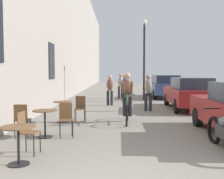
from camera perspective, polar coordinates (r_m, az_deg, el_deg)
The scene contains 16 objects.
building_facade_left at distance 17.89m, azimuth -10.32°, elevation 14.81°, with size 0.54×68.00×10.42m.
cafe_table_near at distance 5.37m, azimuth -19.06°, elevation -9.39°, with size 0.64×0.64×0.72m.
cafe_chair_near_toward_street at distance 6.01m, azimuth -17.58°, elevation -8.02°, with size 0.43×0.43×0.89m.
cafe_table_mid at distance 7.41m, azimuth -13.90°, elevation -5.75°, with size 0.64×0.64×0.72m.
cafe_chair_mid_toward_street at distance 7.37m, azimuth -9.63°, elevation -5.78°, with size 0.45×0.45×0.89m.
cafe_chair_mid_toward_wall at distance 7.51m, azimuth -18.40°, elevation -5.74°, with size 0.40×0.40×0.89m.
cafe_table_far at distance 9.47m, azimuth -10.28°, elevation -3.68°, with size 0.64×0.64×0.72m.
cafe_chair_far_toward_street at distance 9.46m, azimuth -6.67°, elevation -3.69°, with size 0.39×0.39×0.89m.
cyclist_on_bicycle at distance 9.32m, azimuth 3.22°, elevation -1.96°, with size 0.52×1.76×1.74m.
pedestrian_near at distance 12.18m, azimuth 7.60°, elevation -0.19°, with size 0.34×0.25×1.63m.
pedestrian_mid at distance 14.11m, azimuth -0.46°, elevation 0.27°, with size 0.35×0.26×1.59m.
pedestrian_far at distance 15.90m, azimuth 2.72°, elevation 0.65°, with size 0.36×0.27×1.59m.
pedestrian_furthest at distance 17.92m, azimuth 1.77°, elevation 1.07°, with size 0.34×0.24×1.64m.
street_lamp at distance 16.77m, azimuth 6.77°, elevation 8.34°, with size 0.32×0.32×4.90m.
parked_car_second at distance 13.08m, azimuth 15.83°, elevation -0.69°, with size 1.87×4.21×1.48m.
parked_car_third at distance 18.76m, azimuth 10.86°, elevation 0.72°, with size 1.84×4.31×1.53m.
Camera 1 is at (-0.13, -3.23, 1.71)m, focal length 43.59 mm.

